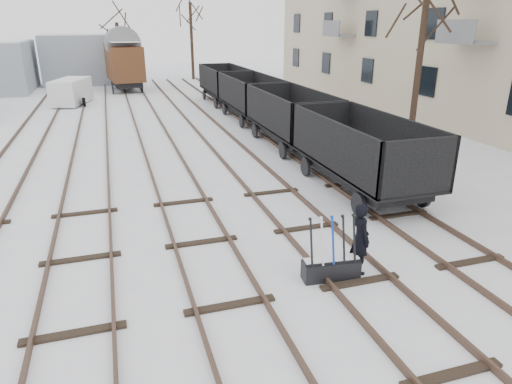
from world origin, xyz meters
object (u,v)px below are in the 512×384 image
Objects in this scene: worker at (360,238)px; freight_wagon_a at (360,163)px; box_van_wagon at (124,62)px; panel_van at (71,91)px; ground_frame at (331,267)px.

worker is 5.66m from freight_wagon_a.
box_van_wagon is 7.48m from panel_van.
panel_van is (-4.01, -6.16, -1.43)m from box_van_wagon.
freight_wagon_a is at bearing -82.71° from box_van_wagon.
freight_wagon_a is at bearing -29.57° from worker.
panel_van is (-10.49, 21.80, -0.05)m from freight_wagon_a.
box_van_wagon reaches higher than panel_van.
worker is 33.11m from box_van_wagon.
freight_wagon_a is 24.19m from panel_van.
box_van_wagon is (-3.69, 32.87, 1.50)m from worker.
ground_frame is 33.17m from box_van_wagon.
box_van_wagon is at bearing 73.15° from panel_van.
worker is 0.31× the size of box_van_wagon.
ground_frame is at bearing 97.59° from worker.
ground_frame is 6.18m from freight_wagon_a.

